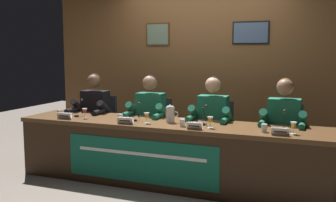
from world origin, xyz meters
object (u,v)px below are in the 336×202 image
water_cup_center_right (182,123)px  juice_glass_far_left (85,111)px  panelist_center_right (211,119)px  chair_center_right (215,138)px  panelist_center_left (148,115)px  nameplate_center_right (195,126)px  water_cup_far_right (264,128)px  juice_glass_center_left (147,116)px  water_pitcher_central (170,114)px  microphone_center_right (204,118)px  microphone_far_right (284,124)px  nameplate_far_right (280,131)px  water_cup_far_left (60,114)px  chair_far_right (284,144)px  nameplate_center_left (125,121)px  chair_center_left (154,133)px  juice_glass_center_right (210,120)px  panelist_far_right (283,124)px  water_cup_center_left (120,118)px  microphone_far_left (78,110)px  juice_glass_far_right (293,126)px  panelist_far_left (92,112)px  chair_far_left (100,129)px  microphone_center_left (136,114)px  conference_table (164,143)px  nameplate_far_left (64,116)px

water_cup_center_right → juice_glass_far_left: bearing=177.0°
panelist_center_right → chair_center_right: bearing=90.0°
panelist_center_left → nameplate_center_right: 1.06m
juice_glass_far_left → water_cup_far_right: (2.18, -0.04, -0.05)m
juice_glass_center_left → water_pitcher_central: 0.28m
microphone_center_right → microphone_far_right: bearing=-4.4°
juice_glass_center_left → nameplate_far_right: juice_glass_center_left is taller
water_cup_far_left → chair_far_right: chair_far_right is taller
water_cup_far_left → nameplate_center_right: 1.85m
panelist_center_right → nameplate_center_left: bearing=-142.4°
chair_center_left → panelist_center_right: panelist_center_right is taller
juice_glass_far_left → juice_glass_center_right: (1.61, -0.03, 0.00)m
panelist_far_right → nameplate_far_right: size_ratio=7.15×
panelist_center_left → water_cup_center_left: bearing=-104.9°
microphone_far_right → chair_far_right: bearing=93.5°
panelist_far_right → water_cup_far_right: panelist_far_right is taller
microphone_far_left → juice_glass_far_right: 2.63m
chair_center_right → microphone_center_right: 0.65m
chair_center_right → chair_far_right: same height
panelist_far_left → panelist_center_right: size_ratio=1.00×
chair_far_left → microphone_center_left: microphone_center_left is taller
water_pitcher_central → water_cup_far_right: bearing=-8.7°
conference_table → panelist_center_left: (-0.42, 0.47, 0.23)m
nameplate_far_left → juice_glass_center_right: juice_glass_center_right is taller
water_cup_center_left → water_cup_far_right: 1.68m
water_cup_center_right → water_pitcher_central: water_pitcher_central is taller
nameplate_far_right → microphone_far_right: bearing=87.6°
microphone_far_right → microphone_far_left: bearing=179.5°
nameplate_far_left → panelist_center_left: 1.04m
nameplate_center_left → water_cup_center_right: water_cup_center_right is taller
nameplate_center_right → water_pitcher_central: size_ratio=0.80×
water_cup_center_right → water_pitcher_central: 0.30m
microphone_center_left → nameplate_center_left: bearing=-93.8°
panelist_center_left → panelist_center_right: bearing=0.0°
panelist_far_left → nameplate_center_right: 1.80m
chair_center_right → juice_glass_far_right: (0.98, -0.72, 0.36)m
water_cup_center_right → panelist_far_left: bearing=159.9°
juice_glass_center_right → microphone_far_left: bearing=175.6°
microphone_far_left → water_cup_center_left: microphone_far_left is taller
chair_far_right → nameplate_far_left: bearing=-162.0°
chair_center_left → water_pitcher_central: 0.81m
water_cup_far_left → water_pitcher_central: 1.46m
panelist_center_right → nameplate_far_right: size_ratio=7.15×
juice_glass_center_left → juice_glass_far_right: same height
juice_glass_center_left → juice_glass_center_right: bearing=-0.4°
water_cup_center_right → chair_far_right: bearing=36.5°
panelist_far_left → juice_glass_far_right: size_ratio=10.05×
juice_glass_far_left → nameplate_far_right: size_ratio=0.71×
chair_far_left → juice_glass_center_left: chair_far_left is taller
water_cup_center_left → microphone_center_left: size_ratio=0.39×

